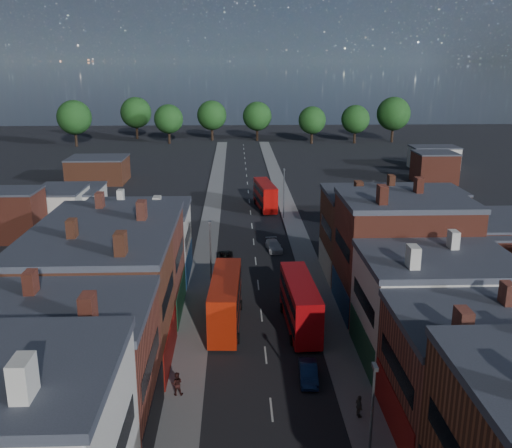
{
  "coord_description": "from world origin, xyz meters",
  "views": [
    {
      "loc": [
        -2.43,
        -27.96,
        24.33
      ],
      "look_at": [
        0.0,
        38.83,
        5.22
      ],
      "focal_mm": 40.0,
      "sensor_mm": 36.0,
      "label": 1
    }
  ],
  "objects": [
    {
      "name": "car_3",
      "position": [
        2.58,
        44.17,
        0.65
      ],
      "size": [
        2.34,
        4.69,
        1.31
      ],
      "primitive_type": "imported",
      "rotation": [
        0.0,
        0.0,
        0.12
      ],
      "color": "silver",
      "rests_on": "ground"
    },
    {
      "name": "car_2",
      "position": [
        -3.8,
        40.03,
        0.56
      ],
      "size": [
        2.01,
        4.12,
        1.13
      ],
      "primitive_type": "imported",
      "rotation": [
        0.0,
        0.0,
        0.03
      ],
      "color": "black",
      "rests_on": "ground"
    },
    {
      "name": "bus_0",
      "position": [
        -3.5,
        21.86,
        2.62
      ],
      "size": [
        3.25,
        11.37,
        4.86
      ],
      "rotation": [
        0.0,
        0.0,
        -0.05
      ],
      "color": "#A61E09",
      "rests_on": "ground"
    },
    {
      "name": "bus_1",
      "position": [
        3.5,
        21.22,
        2.53
      ],
      "size": [
        3.11,
        10.95,
        4.68
      ],
      "rotation": [
        0.0,
        0.0,
        0.04
      ],
      "color": "red",
      "rests_on": "ground"
    },
    {
      "name": "car_1",
      "position": [
        3.17,
        11.88,
        0.65
      ],
      "size": [
        1.62,
        4.03,
        1.3
      ],
      "primitive_type": "imported",
      "rotation": [
        0.0,
        0.0,
        -0.06
      ],
      "color": "navy",
      "rests_on": "ground"
    },
    {
      "name": "terrace_west",
      "position": [
        -14.0,
        0.0,
        5.62
      ],
      "size": [
        12.0,
        80.0,
        11.24
      ],
      "primitive_type": "cube",
      "color": "brown",
      "rests_on": "ground"
    },
    {
      "name": "lamp_post_1",
      "position": [
        5.2,
        0.0,
        4.7
      ],
      "size": [
        0.25,
        0.7,
        8.12
      ],
      "color": "slate",
      "rests_on": "ground"
    },
    {
      "name": "pavement_east",
      "position": [
        6.5,
        50.0,
        0.06
      ],
      "size": [
        3.0,
        200.0,
        0.12
      ],
      "primitive_type": "cube",
      "color": "gray",
      "rests_on": "ground"
    },
    {
      "name": "lamp_post_3",
      "position": [
        5.2,
        60.0,
        4.7
      ],
      "size": [
        0.25,
        0.7,
        8.12
      ],
      "color": "slate",
      "rests_on": "ground"
    },
    {
      "name": "pavement_west",
      "position": [
        -6.5,
        50.0,
        0.06
      ],
      "size": [
        3.0,
        200.0,
        0.12
      ],
      "primitive_type": "cube",
      "color": "gray",
      "rests_on": "ground"
    },
    {
      "name": "lamp_post_2",
      "position": [
        -5.2,
        30.0,
        4.7
      ],
      "size": [
        0.25,
        0.7,
        8.12
      ],
      "color": "slate",
      "rests_on": "ground"
    },
    {
      "name": "ped_3",
      "position": [
        6.1,
        6.76,
        0.96
      ],
      "size": [
        0.63,
        1.05,
        1.67
      ],
      "primitive_type": "imported",
      "rotation": [
        0.0,
        0.0,
        1.77
      ],
      "color": "#524F46",
      "rests_on": "pavement_east"
    },
    {
      "name": "ped_1",
      "position": [
        -7.01,
        10.04,
        1.04
      ],
      "size": [
        0.9,
        0.5,
        1.85
      ],
      "primitive_type": "imported",
      "rotation": [
        0.0,
        0.0,
        3.14
      ],
      "color": "#381916",
      "rests_on": "pavement_west"
    },
    {
      "name": "bus_2",
      "position": [
        2.57,
        66.51,
        2.45
      ],
      "size": [
        3.68,
        10.73,
        4.54
      ],
      "rotation": [
        0.0,
        0.0,
        0.12
      ],
      "color": "#AB0A07",
      "rests_on": "ground"
    }
  ]
}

